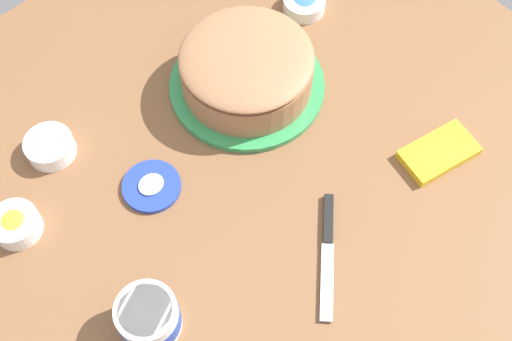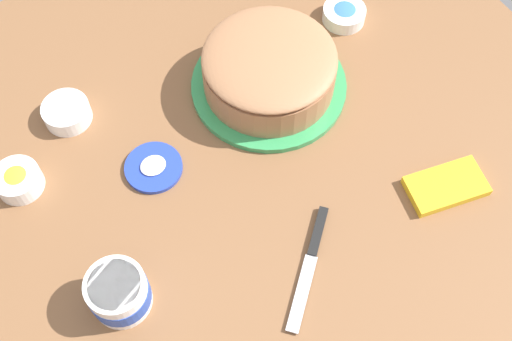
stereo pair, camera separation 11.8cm
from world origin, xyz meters
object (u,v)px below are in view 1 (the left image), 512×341
object	(u,v)px
sprinkle_bowl_rainbow	(50,147)
sprinkle_bowl_blue	(304,3)
spreading_knife	(328,244)
sprinkle_bowl_yellow	(15,224)
frosting_tub_lid	(152,186)
candy_box_lower	(439,153)
frosting_tub	(149,317)
frosted_cake	(247,71)

from	to	relation	value
sprinkle_bowl_rainbow	sprinkle_bowl_blue	bearing A→B (deg)	173.09
spreading_knife	sprinkle_bowl_rainbow	bearing A→B (deg)	-63.76
sprinkle_bowl_blue	sprinkle_bowl_yellow	xyz separation A→B (m)	(0.75, 0.02, 0.00)
frosting_tub_lid	candy_box_lower	bearing A→B (deg)	144.05
frosting_tub	frosting_tub_lid	bearing A→B (deg)	-128.70
spreading_knife	frosted_cake	bearing A→B (deg)	-110.60
frosting_tub_lid	spreading_knife	world-z (taller)	frosting_tub_lid
sprinkle_bowl_blue	sprinkle_bowl_rainbow	xyz separation A→B (m)	(0.61, -0.07, 0.00)
frosting_tub	sprinkle_bowl_rainbow	bearing A→B (deg)	-100.37
sprinkle_bowl_yellow	frosting_tub	bearing A→B (deg)	102.14
frosted_cake	frosting_tub	distance (m)	0.51
frosted_cake	candy_box_lower	xyz separation A→B (m)	(-0.16, 0.37, -0.04)
spreading_knife	sprinkle_bowl_rainbow	world-z (taller)	sprinkle_bowl_rainbow
frosting_tub_lid	spreading_knife	size ratio (longest dim) A/B	0.59
frosted_cake	candy_box_lower	world-z (taller)	frosted_cake
frosted_cake	frosting_tub_lid	bearing A→B (deg)	9.36
spreading_knife	sprinkle_bowl_blue	xyz separation A→B (m)	(-0.37, -0.42, 0.01)
frosting_tub_lid	sprinkle_bowl_yellow	distance (m)	0.25
sprinkle_bowl_yellow	frosting_tub_lid	bearing A→B (deg)	156.67
frosting_tub	spreading_knife	bearing A→B (deg)	162.14
sprinkle_bowl_blue	sprinkle_bowl_yellow	bearing A→B (deg)	1.49
spreading_knife	sprinkle_bowl_rainbow	size ratio (longest dim) A/B	2.01
frosted_cake	frosting_tub	xyz separation A→B (m)	(0.45, 0.25, -0.01)
sprinkle_bowl_blue	candy_box_lower	world-z (taller)	sprinkle_bowl_blue
sprinkle_bowl_blue	sprinkle_bowl_yellow	distance (m)	0.75
spreading_knife	sprinkle_bowl_rainbow	xyz separation A→B (m)	(0.24, -0.50, 0.01)
sprinkle_bowl_yellow	candy_box_lower	distance (m)	0.79
frosting_tub	sprinkle_bowl_blue	distance (m)	0.76
spreading_knife	sprinkle_bowl_rainbow	distance (m)	0.55
frosted_cake	sprinkle_bowl_blue	xyz separation A→B (m)	(-0.24, -0.07, -0.03)
frosted_cake	sprinkle_bowl_yellow	size ratio (longest dim) A/B	3.60
frosting_tub	frosting_tub_lid	size ratio (longest dim) A/B	0.94
frosting_tub_lid	sprinkle_bowl_blue	size ratio (longest dim) A/B	1.19
sprinkle_bowl_rainbow	sprinkle_bowl_yellow	xyz separation A→B (m)	(0.14, 0.09, 0.00)
frosted_cake	spreading_knife	bearing A→B (deg)	69.40
frosting_tub_lid	frosted_cake	bearing A→B (deg)	-170.64
frosting_tub	sprinkle_bowl_blue	xyz separation A→B (m)	(-0.68, -0.32, -0.03)
sprinkle_bowl_rainbow	sprinkle_bowl_yellow	world-z (taller)	sprinkle_bowl_yellow
frosting_tub_lid	candy_box_lower	xyz separation A→B (m)	(-0.44, 0.32, 0.00)
frosting_tub	sprinkle_bowl_rainbow	world-z (taller)	frosting_tub
sprinkle_bowl_rainbow	sprinkle_bowl_yellow	size ratio (longest dim) A/B	1.06
frosted_cake	sprinkle_bowl_blue	bearing A→B (deg)	-163.43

